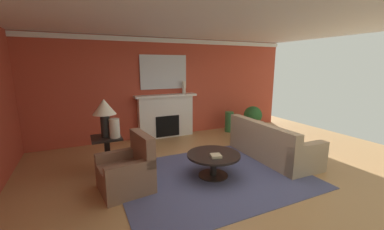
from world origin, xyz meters
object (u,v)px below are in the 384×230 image
(side_table, at_px, (107,151))
(vase_mantel_right, at_px, (184,88))
(fireplace, at_px, (166,117))
(potted_plant, at_px, (253,117))
(table_lamp, at_px, (104,111))
(mantel_mirror, at_px, (164,72))
(vase_tall_corner, at_px, (229,122))
(vase_on_side_table, at_px, (114,128))
(armchair_near_window, at_px, (128,172))
(sofa, at_px, (271,145))
(coffee_table, at_px, (213,160))

(side_table, distance_m, vase_mantel_right, 3.07)
(fireplace, height_order, potted_plant, fireplace)
(side_table, xyz_separation_m, table_lamp, (-0.00, 0.00, 0.82))
(table_lamp, bearing_deg, side_table, 0.00)
(fireplace, bearing_deg, table_lamp, -136.92)
(mantel_mirror, relative_size, potted_plant, 1.65)
(fireplace, distance_m, vase_tall_corner, 2.04)
(potted_plant, bearing_deg, vase_on_side_table, -165.23)
(armchair_near_window, xyz_separation_m, vase_on_side_table, (-0.07, 0.83, 0.58))
(sofa, bearing_deg, table_lamp, 165.66)
(coffee_table, relative_size, table_lamp, 1.33)
(sofa, bearing_deg, vase_tall_corner, 80.02)
(mantel_mirror, bearing_deg, vase_tall_corner, -11.87)
(mantel_mirror, xyz_separation_m, armchair_near_window, (-1.61, -2.77, -1.58))
(mantel_mirror, height_order, side_table, mantel_mirror)
(fireplace, relative_size, side_table, 2.57)
(vase_on_side_table, bearing_deg, vase_tall_corner, 22.56)
(side_table, height_order, potted_plant, potted_plant)
(fireplace, relative_size, mantel_mirror, 1.31)
(coffee_table, relative_size, potted_plant, 1.20)
(fireplace, bearing_deg, sofa, -58.24)
(vase_tall_corner, distance_m, vase_mantel_right, 1.85)
(coffee_table, bearing_deg, armchair_near_window, 173.17)
(fireplace, height_order, mantel_mirror, mantel_mirror)
(mantel_mirror, xyz_separation_m, sofa, (1.60, -2.70, -1.58))
(sofa, relative_size, vase_tall_corner, 3.31)
(potted_plant, bearing_deg, table_lamp, -167.18)
(side_table, height_order, vase_mantel_right, vase_mantel_right)
(table_lamp, bearing_deg, vase_tall_corner, 20.19)
(potted_plant, bearing_deg, side_table, -167.18)
(armchair_near_window, bearing_deg, table_lamp, 102.85)
(fireplace, relative_size, vase_tall_corner, 2.81)
(sofa, xyz_separation_m, vase_on_side_table, (-3.27, 0.75, 0.59))
(fireplace, height_order, vase_on_side_table, fireplace)
(coffee_table, relative_size, vase_tall_corner, 1.56)
(fireplace, xyz_separation_m, mantel_mirror, (-0.00, 0.12, 1.29))
(table_lamp, bearing_deg, coffee_table, -32.55)
(fireplace, xyz_separation_m, potted_plant, (2.60, -0.70, -0.10))
(fireplace, height_order, armchair_near_window, fireplace)
(vase_tall_corner, relative_size, potted_plant, 0.77)
(mantel_mirror, relative_size, sofa, 0.65)
(table_lamp, bearing_deg, vase_on_side_table, -38.66)
(vase_mantel_right, bearing_deg, side_table, -145.11)
(side_table, bearing_deg, coffee_table, -32.55)
(mantel_mirror, height_order, potted_plant, mantel_mirror)
(fireplace, bearing_deg, mantel_mirror, 90.00)
(mantel_mirror, distance_m, potted_plant, 3.06)
(vase_tall_corner, bearing_deg, potted_plant, -33.62)
(side_table, bearing_deg, fireplace, 43.08)
(side_table, distance_m, table_lamp, 0.82)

